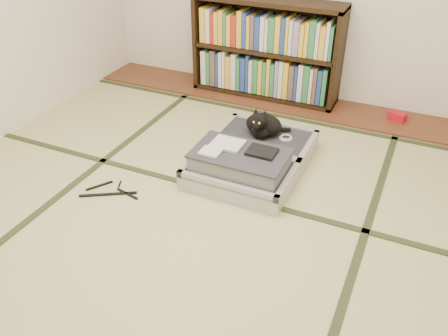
% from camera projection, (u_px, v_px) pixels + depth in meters
% --- Properties ---
extents(floor, '(4.50, 4.50, 0.00)m').
position_uv_depth(floor, '(194.00, 227.00, 3.00)').
color(floor, '#C9C586').
rests_on(floor, ground).
extents(wood_strip, '(4.00, 0.50, 0.02)m').
position_uv_depth(wood_strip, '(291.00, 103.00, 4.53)').
color(wood_strip, brown).
rests_on(wood_strip, ground).
extents(red_item, '(0.17, 0.13, 0.07)m').
position_uv_depth(red_item, '(397.00, 116.00, 4.19)').
color(red_item, red).
rests_on(red_item, wood_strip).
extents(tatami_borders, '(4.00, 4.50, 0.01)m').
position_uv_depth(tatami_borders, '(226.00, 185.00, 3.38)').
color(tatami_borders, '#2D381E').
rests_on(tatami_borders, ground).
extents(bookcase, '(1.40, 0.32, 0.92)m').
position_uv_depth(bookcase, '(266.00, 51.00, 4.44)').
color(bookcase, black).
rests_on(bookcase, wood_strip).
extents(suitcase, '(0.74, 0.99, 0.29)m').
position_uv_depth(suitcase, '(250.00, 159.00, 3.49)').
color(suitcase, '#AFAFB4').
rests_on(suitcase, floor).
extents(cat, '(0.33, 0.33, 0.27)m').
position_uv_depth(cat, '(263.00, 125.00, 3.65)').
color(cat, black).
rests_on(cat, suitcase).
extents(cable_coil, '(0.10, 0.10, 0.02)m').
position_uv_depth(cable_coil, '(286.00, 138.00, 3.66)').
color(cable_coil, white).
rests_on(cable_coil, suitcase).
extents(hanger, '(0.39, 0.28, 0.01)m').
position_uv_depth(hanger, '(111.00, 192.00, 3.31)').
color(hanger, black).
rests_on(hanger, floor).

